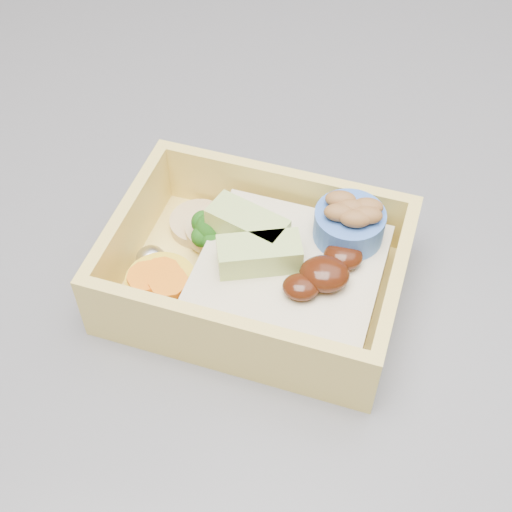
# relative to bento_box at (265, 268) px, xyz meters

# --- Properties ---
(bento_box) EXTENTS (0.19, 0.15, 0.06)m
(bento_box) POSITION_rel_bento_box_xyz_m (0.00, 0.00, 0.00)
(bento_box) COLOR #EDCE62
(bento_box) RESTS_ON island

